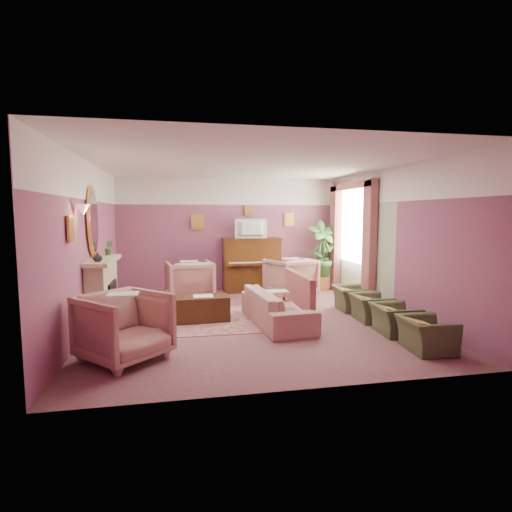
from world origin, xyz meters
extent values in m
cube|color=brown|center=(0.00, 0.00, 0.00)|extent=(5.50, 6.00, 0.01)
cube|color=white|center=(0.00, 0.00, 2.80)|extent=(5.50, 6.00, 0.01)
cube|color=#75496E|center=(0.00, 3.00, 1.40)|extent=(5.50, 0.02, 2.80)
cube|color=#75496E|center=(0.00, -3.00, 1.40)|extent=(5.50, 0.02, 2.80)
cube|color=#75496E|center=(-2.75, 0.00, 1.40)|extent=(0.02, 6.00, 2.80)
cube|color=#75496E|center=(2.75, 0.00, 1.40)|extent=(0.02, 6.00, 2.80)
cube|color=white|center=(0.00, 2.99, 2.47)|extent=(5.50, 0.01, 0.65)
cube|color=#ADB698|center=(2.73, 1.30, 1.07)|extent=(0.01, 3.00, 2.15)
cube|color=#C3B38C|center=(-2.59, 0.20, 0.55)|extent=(0.30, 1.40, 1.10)
cube|color=black|center=(-2.49, 0.20, 0.40)|extent=(0.18, 0.72, 0.68)
cube|color=#FF6035|center=(-2.45, 0.20, 0.22)|extent=(0.06, 0.54, 0.10)
cube|color=#C3B38C|center=(-2.56, 0.20, 1.12)|extent=(0.40, 1.55, 0.07)
cube|color=#C3B38C|center=(-2.39, 0.20, 0.01)|extent=(0.55, 1.50, 0.02)
ellipsoid|color=gold|center=(-2.70, 0.20, 1.80)|extent=(0.04, 0.72, 1.20)
ellipsoid|color=white|center=(-2.67, 0.20, 1.80)|extent=(0.01, 0.60, 1.06)
cone|color=tan|center=(-2.62, -0.85, 1.98)|extent=(0.20, 0.20, 0.16)
cube|color=#48260F|center=(0.50, 2.68, 0.65)|extent=(1.40, 0.60, 1.30)
cube|color=#48260F|center=(0.50, 2.33, 0.72)|extent=(1.30, 0.12, 0.06)
cube|color=silver|center=(0.50, 2.33, 0.76)|extent=(1.20, 0.08, 0.02)
cube|color=#48260F|center=(0.50, 2.68, 1.31)|extent=(1.45, 0.65, 0.04)
imported|color=black|center=(0.50, 2.63, 1.60)|extent=(0.80, 0.12, 0.48)
cube|color=gold|center=(-0.80, 2.96, 1.72)|extent=(0.30, 0.03, 0.38)
cube|color=gold|center=(1.55, 2.96, 1.78)|extent=(0.26, 0.03, 0.34)
cube|color=gold|center=(0.50, 2.96, 2.00)|extent=(0.22, 0.03, 0.26)
cube|color=gold|center=(-2.71, -1.20, 1.72)|extent=(0.03, 0.28, 0.36)
cube|color=beige|center=(2.70, 1.55, 1.70)|extent=(0.03, 1.40, 1.80)
cube|color=#995152|center=(2.62, 0.63, 1.30)|extent=(0.16, 0.34, 2.60)
cube|color=#995152|center=(2.62, 2.47, 1.30)|extent=(0.16, 0.34, 2.60)
cube|color=#995152|center=(2.62, 1.55, 2.56)|extent=(0.16, 2.20, 0.16)
imported|color=#336B2B|center=(-2.55, 0.75, 1.29)|extent=(0.16, 0.16, 0.28)
imported|color=white|center=(-2.55, -0.30, 1.23)|extent=(0.16, 0.16, 0.16)
cube|color=#9C6260|center=(-0.88, 0.02, 0.01)|extent=(2.53, 1.84, 0.01)
cube|color=#39200E|center=(-0.91, 0.06, 0.23)|extent=(1.03, 0.56, 0.45)
cube|color=white|center=(-0.86, 0.06, 0.46)|extent=(0.35, 0.28, 0.01)
imported|color=tan|center=(0.39, -0.36, 0.41)|extent=(0.67, 2.02, 0.82)
cube|color=#995152|center=(0.79, -0.36, 0.60)|extent=(0.10, 1.53, 0.56)
imported|color=tan|center=(-1.05, 1.77, 0.50)|extent=(0.96, 0.96, 1.00)
imported|color=tan|center=(1.28, 1.85, 0.50)|extent=(0.96, 0.96, 1.00)
imported|color=tan|center=(-1.99, -1.71, 0.50)|extent=(0.96, 0.96, 1.00)
imported|color=#475230|center=(2.11, -2.14, 0.31)|extent=(0.51, 0.73, 0.63)
imported|color=#475230|center=(2.11, -1.32, 0.31)|extent=(0.51, 0.73, 0.63)
imported|color=#475230|center=(2.11, -0.50, 0.31)|extent=(0.51, 0.73, 0.63)
imported|color=#475230|center=(2.11, 0.32, 0.31)|extent=(0.51, 0.73, 0.63)
cylinder|color=white|center=(2.31, 2.64, 0.35)|extent=(0.52, 0.52, 0.70)
imported|color=#336B2B|center=(2.31, 2.64, 0.87)|extent=(0.30, 0.30, 0.34)
imported|color=#336B2B|center=(2.43, 2.54, 0.84)|extent=(0.16, 0.16, 0.28)
cylinder|color=#A05331|center=(2.28, 2.43, 0.17)|extent=(0.34, 0.34, 0.34)
imported|color=#336B2B|center=(2.28, 2.43, 1.06)|extent=(0.76, 0.76, 1.44)
camera|label=1|loc=(-1.28, -7.02, 1.92)|focal=28.00mm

